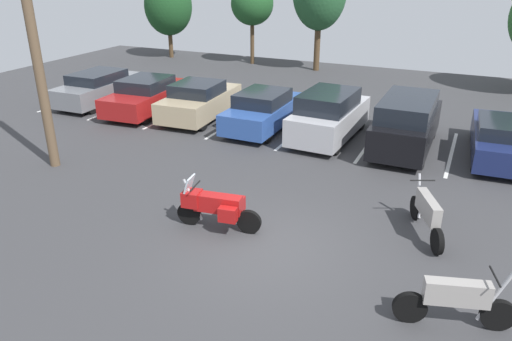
{
  "coord_description": "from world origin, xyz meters",
  "views": [
    {
      "loc": [
        3.95,
        -9.12,
        6.25
      ],
      "look_at": [
        -1.12,
        1.95,
        0.98
      ],
      "focal_mm": 34.44,
      "sensor_mm": 36.0,
      "label": 1
    }
  ],
  "objects_px": {
    "motorcycle_third": "(456,300)",
    "car_red": "(148,95)",
    "car_navy": "(504,139)",
    "car_grey": "(100,87)",
    "car_tan": "(200,101)",
    "car_silver": "(329,116)",
    "motorcycle_touring": "(215,206)",
    "motorcycle_second": "(427,213)",
    "car_black": "(407,123)",
    "car_blue": "(264,110)",
    "utility_pole": "(35,49)"
  },
  "relations": [
    {
      "from": "car_black",
      "to": "utility_pole",
      "type": "distance_m",
      "value": 12.3
    },
    {
      "from": "car_grey",
      "to": "car_red",
      "type": "distance_m",
      "value": 2.9
    },
    {
      "from": "car_blue",
      "to": "utility_pole",
      "type": "distance_m",
      "value": 8.46
    },
    {
      "from": "car_tan",
      "to": "car_navy",
      "type": "distance_m",
      "value": 11.64
    },
    {
      "from": "motorcycle_touring",
      "to": "car_blue",
      "type": "xyz_separation_m",
      "value": [
        -2.11,
        7.75,
        0.12
      ]
    },
    {
      "from": "car_red",
      "to": "car_silver",
      "type": "relative_size",
      "value": 1.09
    },
    {
      "from": "car_grey",
      "to": "car_blue",
      "type": "height_order",
      "value": "car_blue"
    },
    {
      "from": "car_navy",
      "to": "car_black",
      "type": "bearing_deg",
      "value": -172.59
    },
    {
      "from": "motorcycle_second",
      "to": "car_silver",
      "type": "relative_size",
      "value": 0.47
    },
    {
      "from": "motorcycle_third",
      "to": "car_grey",
      "type": "bearing_deg",
      "value": 150.06
    },
    {
      "from": "car_grey",
      "to": "car_red",
      "type": "xyz_separation_m",
      "value": [
        2.88,
        -0.26,
        0.0
      ]
    },
    {
      "from": "car_navy",
      "to": "car_grey",
      "type": "bearing_deg",
      "value": -179.75
    },
    {
      "from": "car_blue",
      "to": "utility_pole",
      "type": "bearing_deg",
      "value": -126.34
    },
    {
      "from": "motorcycle_touring",
      "to": "car_navy",
      "type": "bearing_deg",
      "value": 51.3
    },
    {
      "from": "car_blue",
      "to": "car_navy",
      "type": "relative_size",
      "value": 0.93
    },
    {
      "from": "motorcycle_third",
      "to": "car_red",
      "type": "distance_m",
      "value": 16.21
    },
    {
      "from": "motorcycle_touring",
      "to": "car_silver",
      "type": "bearing_deg",
      "value": 85.63
    },
    {
      "from": "motorcycle_touring",
      "to": "car_tan",
      "type": "xyz_separation_m",
      "value": [
        -5.13,
        7.9,
        0.13
      ]
    },
    {
      "from": "car_black",
      "to": "car_red",
      "type": "bearing_deg",
      "value": 179.63
    },
    {
      "from": "car_grey",
      "to": "car_navy",
      "type": "height_order",
      "value": "car_grey"
    },
    {
      "from": "motorcycle_touring",
      "to": "car_red",
      "type": "xyz_separation_m",
      "value": [
        -7.69,
        7.79,
        0.12
      ]
    },
    {
      "from": "car_tan",
      "to": "car_silver",
      "type": "distance_m",
      "value": 5.72
    },
    {
      "from": "car_red",
      "to": "utility_pole",
      "type": "relative_size",
      "value": 0.67
    },
    {
      "from": "car_navy",
      "to": "utility_pole",
      "type": "height_order",
      "value": "utility_pole"
    },
    {
      "from": "utility_pole",
      "to": "car_red",
      "type": "bearing_deg",
      "value": 98.0
    },
    {
      "from": "motorcycle_third",
      "to": "car_tan",
      "type": "height_order",
      "value": "car_tan"
    },
    {
      "from": "motorcycle_touring",
      "to": "car_grey",
      "type": "height_order",
      "value": "car_grey"
    },
    {
      "from": "car_black",
      "to": "car_blue",
      "type": "bearing_deg",
      "value": 179.65
    },
    {
      "from": "car_red",
      "to": "car_black",
      "type": "height_order",
      "value": "car_black"
    },
    {
      "from": "car_tan",
      "to": "car_grey",
      "type": "bearing_deg",
      "value": 178.42
    },
    {
      "from": "car_red",
      "to": "car_tan",
      "type": "height_order",
      "value": "car_tan"
    },
    {
      "from": "car_silver",
      "to": "car_tan",
      "type": "bearing_deg",
      "value": 177.63
    },
    {
      "from": "car_tan",
      "to": "car_blue",
      "type": "height_order",
      "value": "car_tan"
    },
    {
      "from": "motorcycle_second",
      "to": "motorcycle_third",
      "type": "relative_size",
      "value": 1.0
    },
    {
      "from": "motorcycle_third",
      "to": "car_black",
      "type": "height_order",
      "value": "car_black"
    },
    {
      "from": "car_blue",
      "to": "car_silver",
      "type": "xyz_separation_m",
      "value": [
        2.7,
        -0.08,
        0.15
      ]
    },
    {
      "from": "car_silver",
      "to": "motorcycle_second",
      "type": "bearing_deg",
      "value": -53.86
    },
    {
      "from": "motorcycle_third",
      "to": "car_tan",
      "type": "distance_m",
      "value": 14.24
    },
    {
      "from": "car_navy",
      "to": "car_red",
      "type": "bearing_deg",
      "value": -178.64
    },
    {
      "from": "car_tan",
      "to": "motorcycle_third",
      "type": "bearing_deg",
      "value": -40.42
    },
    {
      "from": "car_blue",
      "to": "car_silver",
      "type": "distance_m",
      "value": 2.7
    },
    {
      "from": "motorcycle_touring",
      "to": "car_black",
      "type": "distance_m",
      "value": 8.43
    },
    {
      "from": "car_red",
      "to": "motorcycle_third",
      "type": "bearing_deg",
      "value": -34.22
    },
    {
      "from": "car_grey",
      "to": "car_silver",
      "type": "xyz_separation_m",
      "value": [
        11.16,
        -0.39,
        0.15
      ]
    },
    {
      "from": "car_red",
      "to": "car_black",
      "type": "xyz_separation_m",
      "value": [
        11.07,
        -0.07,
        0.22
      ]
    },
    {
      "from": "motorcycle_touring",
      "to": "motorcycle_third",
      "type": "bearing_deg",
      "value": -13.07
    },
    {
      "from": "motorcycle_second",
      "to": "car_navy",
      "type": "relative_size",
      "value": 0.44
    },
    {
      "from": "motorcycle_touring",
      "to": "motorcycle_second",
      "type": "relative_size",
      "value": 1.03
    },
    {
      "from": "motorcycle_third",
      "to": "car_silver",
      "type": "height_order",
      "value": "car_silver"
    },
    {
      "from": "car_tan",
      "to": "car_navy",
      "type": "relative_size",
      "value": 0.93
    }
  ]
}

